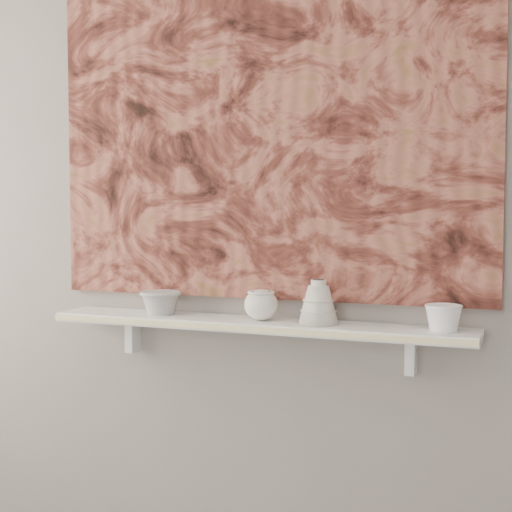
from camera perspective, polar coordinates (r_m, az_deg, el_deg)
The scene contains 11 objects.
wall_back at distance 2.36m, azimuth 0.70°, elevation 5.33°, with size 3.60×3.60×0.00m, color gray.
shelf at distance 2.30m, azimuth -0.15°, elevation -5.50°, with size 1.40×0.18×0.03m, color silver.
shelf_stripe at distance 2.21m, azimuth -1.03°, elevation -5.85°, with size 1.40×0.01×0.02m, color beige.
bracket_left at distance 2.58m, azimuth -9.83°, elevation -6.23°, with size 0.03×0.06×0.12m, color silver.
bracket_right at distance 2.25m, azimuth 12.29°, elevation -7.73°, with size 0.03×0.06×0.12m, color silver.
painting at distance 2.36m, azimuth 0.58°, elevation 9.95°, with size 1.50×0.03×1.10m, color maroon.
house_motif at distance 2.22m, azimuth 11.42°, elevation 2.32°, with size 0.09×0.00×0.08m, color black.
bowl_grey at distance 2.44m, azimuth -7.64°, elevation -3.70°, with size 0.14×0.14×0.08m, color #A0A09D, non-canonical shape.
cup_cream at distance 2.28m, azimuth 0.41°, elevation -3.94°, with size 0.11×0.11×0.10m, color silver, non-canonical shape.
bell_vessel at distance 2.22m, azimuth 5.01°, elevation -3.66°, with size 0.12×0.12×0.14m, color silver, non-canonical shape.
bowl_white at distance 2.15m, azimuth 14.77°, elevation -4.79°, with size 0.11×0.11×0.08m, color white, non-canonical shape.
Camera 1 is at (0.83, -0.61, 1.28)m, focal length 50.00 mm.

